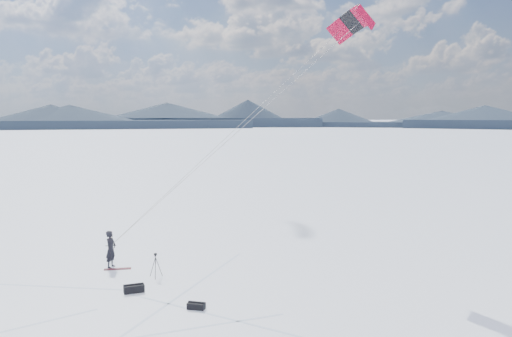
{
  "coord_description": "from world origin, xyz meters",
  "views": [
    {
      "loc": [
        6.16,
        -21.88,
        7.9
      ],
      "look_at": [
        6.71,
        4.39,
        5.1
      ],
      "focal_mm": 35.0,
      "sensor_mm": 36.0,
      "label": 1
    }
  ],
  "objects_px": {
    "snowboard": "(118,269)",
    "gear_bag_b": "(196,306)",
    "snowkiter": "(111,267)",
    "tripod": "(156,262)",
    "gear_bag_a": "(134,288)"
  },
  "relations": [
    {
      "from": "snowkiter",
      "to": "snowboard",
      "type": "distance_m",
      "value": 0.54
    },
    {
      "from": "gear_bag_a",
      "to": "tripod",
      "type": "bearing_deg",
      "value": 53.47
    },
    {
      "from": "snowkiter",
      "to": "tripod",
      "type": "height_order",
      "value": "tripod"
    },
    {
      "from": "snowkiter",
      "to": "gear_bag_b",
      "type": "xyz_separation_m",
      "value": [
        5.0,
        -5.77,
        0.14
      ]
    },
    {
      "from": "snowkiter",
      "to": "snowboard",
      "type": "height_order",
      "value": "snowkiter"
    },
    {
      "from": "gear_bag_b",
      "to": "snowboard",
      "type": "bearing_deg",
      "value": 145.39
    },
    {
      "from": "tripod",
      "to": "gear_bag_b",
      "type": "xyz_separation_m",
      "value": [
        2.38,
        -4.09,
        -0.64
      ]
    },
    {
      "from": "snowkiter",
      "to": "gear_bag_b",
      "type": "height_order",
      "value": "snowkiter"
    },
    {
      "from": "snowboard",
      "to": "gear_bag_a",
      "type": "xyz_separation_m",
      "value": [
        1.6,
        -3.4,
        0.16
      ]
    },
    {
      "from": "snowboard",
      "to": "gear_bag_a",
      "type": "distance_m",
      "value": 3.76
    },
    {
      "from": "snowboard",
      "to": "tripod",
      "type": "bearing_deg",
      "value": -39.23
    },
    {
      "from": "tripod",
      "to": "gear_bag_a",
      "type": "bearing_deg",
      "value": -141.53
    },
    {
      "from": "snowboard",
      "to": "gear_bag_b",
      "type": "distance_m",
      "value": 7.1
    },
    {
      "from": "snowkiter",
      "to": "snowboard",
      "type": "xyz_separation_m",
      "value": [
        0.41,
        -0.35,
        0.02
      ]
    },
    {
      "from": "snowboard",
      "to": "gear_bag_b",
      "type": "height_order",
      "value": "gear_bag_b"
    }
  ]
}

